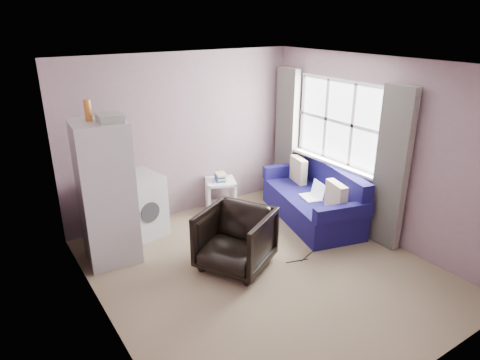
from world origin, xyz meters
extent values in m
cube|color=#857357|center=(0.00, 0.00, -0.01)|extent=(3.80, 4.20, 0.02)
cube|color=silver|center=(0.00, 0.00, 2.51)|extent=(3.80, 4.20, 0.02)
cube|color=gray|center=(0.00, 2.11, 1.25)|extent=(3.80, 0.02, 2.50)
cube|color=gray|center=(0.00, -2.11, 1.25)|extent=(3.80, 0.02, 2.50)
cube|color=gray|center=(-1.91, 0.00, 1.25)|extent=(0.02, 4.20, 2.50)
cube|color=gray|center=(1.91, 0.00, 1.25)|extent=(0.02, 4.20, 2.50)
cube|color=white|center=(1.89, 0.70, 1.50)|extent=(0.01, 1.60, 1.20)
imported|color=black|center=(-0.24, 0.26, 0.42)|extent=(1.07, 1.09, 0.84)
cube|color=#B4B4B4|center=(-1.47, 1.32, 0.91)|extent=(0.68, 0.68, 1.83)
cube|color=#323136|center=(-1.15, 1.29, 0.68)|extent=(0.06, 0.58, 0.02)
cube|color=#323136|center=(-1.12, 1.52, 1.20)|extent=(0.02, 0.03, 0.52)
cube|color=silver|center=(-1.15, 1.26, 1.27)|extent=(0.05, 0.44, 0.63)
cylinder|color=#CA7028|center=(-1.54, 1.38, 1.95)|extent=(0.09, 0.09, 0.25)
cube|color=#98988F|center=(-1.35, 1.21, 1.87)|extent=(0.30, 0.34, 0.09)
cube|color=#B4B4B4|center=(-0.94, 1.75, 0.45)|extent=(0.74, 0.74, 0.89)
cube|color=#323136|center=(-0.94, 1.73, 0.86)|extent=(0.69, 0.67, 0.05)
cylinder|color=#323136|center=(-0.88, 1.43, 0.45)|extent=(0.29, 0.08, 0.29)
cube|color=white|center=(0.48, 1.83, 0.49)|extent=(0.60, 0.60, 0.04)
cube|color=white|center=(0.48, 1.83, 0.06)|extent=(0.60, 0.60, 0.04)
cube|color=white|center=(0.29, 1.91, 0.26)|extent=(0.21, 0.44, 0.51)
cube|color=white|center=(0.68, 1.75, 0.26)|extent=(0.21, 0.44, 0.51)
cube|color=#26439F|center=(0.48, 1.83, 0.52)|extent=(0.23, 0.27, 0.03)
cube|color=beige|center=(0.49, 1.82, 0.55)|extent=(0.21, 0.26, 0.03)
cube|color=#26439F|center=(0.48, 1.84, 0.58)|extent=(0.24, 0.27, 0.03)
cube|color=beige|center=(0.49, 1.82, 0.61)|extent=(0.21, 0.26, 0.03)
cube|color=navy|center=(1.46, 0.74, 0.20)|extent=(1.30, 1.99, 0.41)
cube|color=navy|center=(1.79, 0.66, 0.63)|extent=(0.64, 1.82, 0.45)
cube|color=navy|center=(1.24, -0.11, 0.51)|extent=(0.87, 0.36, 0.20)
cube|color=navy|center=(1.69, 1.60, 0.51)|extent=(0.87, 0.36, 0.20)
cube|color=beige|center=(1.37, 0.16, 0.61)|extent=(0.22, 0.42, 0.41)
cube|color=beige|center=(1.66, 1.30, 0.61)|extent=(0.22, 0.42, 0.41)
cube|color=white|center=(1.36, 0.66, 0.42)|extent=(0.31, 0.38, 0.02)
cube|color=silver|center=(1.48, 0.63, 0.53)|extent=(0.14, 0.34, 0.22)
cube|color=white|center=(1.82, 0.70, 0.87)|extent=(0.14, 1.70, 0.04)
cube|color=white|center=(1.87, 0.70, 0.90)|extent=(0.02, 1.68, 0.05)
cube|color=white|center=(1.87, 0.70, 1.50)|extent=(0.02, 1.68, 0.05)
cube|color=white|center=(1.87, 0.70, 2.10)|extent=(0.02, 1.68, 0.05)
cube|color=white|center=(1.87, -0.10, 1.50)|extent=(0.02, 0.05, 1.20)
cube|color=white|center=(1.87, 0.43, 1.50)|extent=(0.02, 0.05, 1.20)
cube|color=white|center=(1.87, 0.97, 1.50)|extent=(0.02, 0.05, 1.20)
cube|color=white|center=(1.87, 1.50, 1.50)|extent=(0.02, 0.05, 1.20)
cube|color=beige|center=(1.78, -0.38, 1.10)|extent=(0.12, 0.46, 2.18)
cube|color=beige|center=(1.78, 1.78, 1.10)|extent=(0.12, 0.46, 2.18)
cylinder|color=black|center=(0.66, -0.07, 0.01)|extent=(0.30, 0.11, 0.01)
cylinder|color=black|center=(0.48, -0.09, 0.01)|extent=(0.30, 0.10, 0.01)
camera|label=1|loc=(-2.78, -3.67, 2.98)|focal=32.00mm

